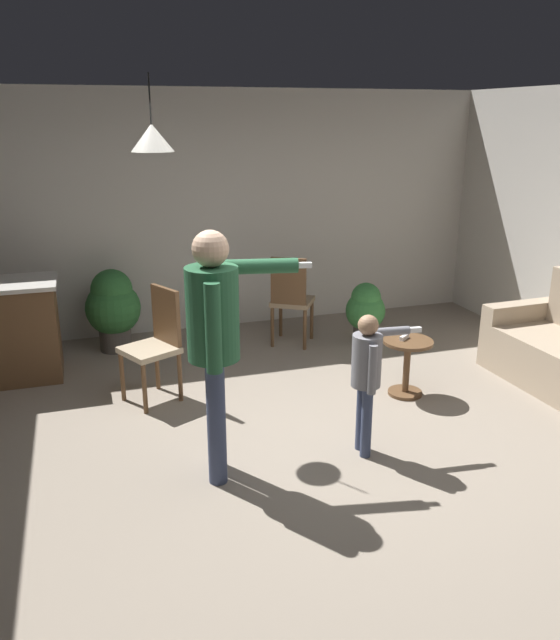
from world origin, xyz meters
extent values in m
plane|color=gray|center=(0.00, 0.00, 0.00)|extent=(7.68, 7.68, 0.00)
cube|color=beige|center=(0.00, 3.20, 1.35)|extent=(6.40, 0.10, 2.70)
cube|color=tan|center=(2.58, 1.07, 0.32)|extent=(0.86, 0.21, 0.63)
cylinder|color=brown|center=(2.91, 1.07, 0.03)|extent=(0.05, 0.05, 0.06)
cylinder|color=brown|center=(2.26, 1.05, 0.03)|extent=(0.05, 0.05, 0.06)
cylinder|color=brown|center=(1.10, 0.70, 0.51)|extent=(0.44, 0.44, 0.03)
cylinder|color=brown|center=(1.10, 0.70, 0.24)|extent=(0.06, 0.06, 0.49)
cylinder|color=brown|center=(1.10, 0.70, 0.01)|extent=(0.31, 0.31, 0.03)
cylinder|color=#384260|center=(-0.78, 0.00, 0.44)|extent=(0.13, 0.13, 0.87)
cylinder|color=#384260|center=(-0.82, -0.18, 0.44)|extent=(0.13, 0.13, 0.87)
cylinder|color=#265938|center=(-0.80, -0.09, 1.18)|extent=(0.35, 0.35, 0.62)
sphere|color=#D8AD8C|center=(-0.80, -0.09, 1.61)|extent=(0.24, 0.24, 0.24)
cylinder|color=#265938|center=(-0.48, 0.05, 1.44)|extent=(0.59, 0.21, 0.10)
cube|color=white|center=(-0.16, -0.02, 1.44)|extent=(0.13, 0.06, 0.04)
cylinder|color=#265938|center=(-0.84, -0.29, 1.15)|extent=(0.10, 0.10, 0.58)
cylinder|color=#384260|center=(0.30, -0.07, 0.27)|extent=(0.08, 0.08, 0.55)
cylinder|color=#384260|center=(0.29, -0.18, 0.27)|extent=(0.08, 0.08, 0.55)
cylinder|color=slate|center=(0.30, -0.13, 0.74)|extent=(0.22, 0.22, 0.39)
sphere|color=#9E7556|center=(0.30, -0.13, 1.01)|extent=(0.15, 0.15, 0.15)
cylinder|color=slate|center=(0.49, -0.02, 0.90)|extent=(0.37, 0.10, 0.06)
cube|color=white|center=(0.70, -0.04, 0.90)|extent=(0.13, 0.05, 0.04)
cylinder|color=slate|center=(0.28, -0.25, 0.72)|extent=(0.06, 0.06, 0.36)
cylinder|color=brown|center=(-0.85, 1.19, 0.23)|extent=(0.04, 0.04, 0.45)
cylinder|color=brown|center=(-1.01, 1.51, 0.23)|extent=(0.04, 0.04, 0.45)
cylinder|color=brown|center=(-1.18, 1.03, 0.23)|extent=(0.04, 0.04, 0.45)
cylinder|color=brown|center=(-1.33, 1.35, 0.23)|extent=(0.04, 0.04, 0.45)
cube|color=tan|center=(-1.09, 1.27, 0.47)|extent=(0.56, 0.56, 0.05)
cube|color=brown|center=(-0.92, 1.35, 0.75)|extent=(0.20, 0.36, 0.50)
cylinder|color=brown|center=(0.32, 2.25, 0.23)|extent=(0.04, 0.04, 0.45)
cylinder|color=brown|center=(0.63, 2.06, 0.23)|extent=(0.04, 0.04, 0.45)
cylinder|color=brown|center=(0.51, 2.55, 0.23)|extent=(0.04, 0.04, 0.45)
cylinder|color=brown|center=(0.82, 2.36, 0.23)|extent=(0.04, 0.04, 0.45)
cube|color=#997F60|center=(0.57, 2.31, 0.47)|extent=(0.58, 0.58, 0.05)
cube|color=brown|center=(0.47, 2.15, 0.75)|extent=(0.34, 0.24, 0.50)
cylinder|color=#4C4742|center=(-1.31, 2.68, 0.13)|extent=(0.34, 0.34, 0.26)
sphere|color=#2D6B33|center=(-1.31, 2.68, 0.47)|extent=(0.58, 0.58, 0.58)
sphere|color=#2D6B33|center=(-1.31, 2.68, 0.67)|extent=(0.43, 0.43, 0.43)
cylinder|color=#4C4742|center=(1.35, 2.11, 0.10)|extent=(0.25, 0.25, 0.20)
sphere|color=#387F3D|center=(1.35, 2.11, 0.35)|extent=(0.44, 0.44, 0.44)
sphere|color=#387F3D|center=(1.35, 2.11, 0.51)|extent=(0.33, 0.33, 0.33)
cube|color=white|center=(1.08, 0.74, 0.54)|extent=(0.13, 0.11, 0.04)
cone|color=silver|center=(-1.00, 0.97, 2.25)|extent=(0.32, 0.32, 0.20)
cylinder|color=black|center=(-1.00, 0.97, 2.52)|extent=(0.01, 0.01, 0.36)
camera|label=1|loc=(-1.57, -3.93, 2.41)|focal=35.38mm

